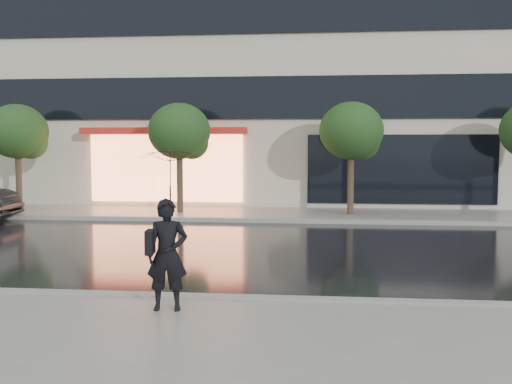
# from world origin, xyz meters

# --- Properties ---
(ground) EXTENTS (120.00, 120.00, 0.00)m
(ground) POSITION_xyz_m (0.00, 0.00, 0.00)
(ground) COLOR black
(ground) RESTS_ON ground
(sidewalk_near) EXTENTS (60.00, 4.50, 0.12)m
(sidewalk_near) POSITION_xyz_m (0.00, -3.25, 0.06)
(sidewalk_near) COLOR slate
(sidewalk_near) RESTS_ON ground
(sidewalk_far) EXTENTS (60.00, 3.50, 0.12)m
(sidewalk_far) POSITION_xyz_m (0.00, 10.25, 0.06)
(sidewalk_far) COLOR slate
(sidewalk_far) RESTS_ON ground
(curb_near) EXTENTS (60.00, 0.25, 0.14)m
(curb_near) POSITION_xyz_m (0.00, -1.00, 0.07)
(curb_near) COLOR gray
(curb_near) RESTS_ON ground
(curb_far) EXTENTS (60.00, 0.25, 0.14)m
(curb_far) POSITION_xyz_m (0.00, 8.50, 0.07)
(curb_far) COLOR gray
(curb_far) RESTS_ON ground
(office_building) EXTENTS (30.00, 12.76, 18.00)m
(office_building) POSITION_xyz_m (-0.00, 17.97, 9.00)
(office_building) COLOR #B6AB9A
(office_building) RESTS_ON ground
(tree_far_west) EXTENTS (2.20, 2.20, 3.99)m
(tree_far_west) POSITION_xyz_m (-8.94, 10.03, 2.92)
(tree_far_west) COLOR #33261C
(tree_far_west) RESTS_ON ground
(tree_mid_west) EXTENTS (2.20, 2.20, 3.99)m
(tree_mid_west) POSITION_xyz_m (-2.94, 10.03, 2.92)
(tree_mid_west) COLOR #33261C
(tree_mid_west) RESTS_ON ground
(tree_mid_east) EXTENTS (2.20, 2.20, 3.99)m
(tree_mid_east) POSITION_xyz_m (3.06, 10.03, 2.92)
(tree_mid_east) COLOR #33261C
(tree_mid_east) RESTS_ON ground
(pedestrian_with_umbrella) EXTENTS (1.10, 1.12, 2.39)m
(pedestrian_with_umbrella) POSITION_xyz_m (-0.37, -1.77, 1.72)
(pedestrian_with_umbrella) COLOR black
(pedestrian_with_umbrella) RESTS_ON sidewalk_near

